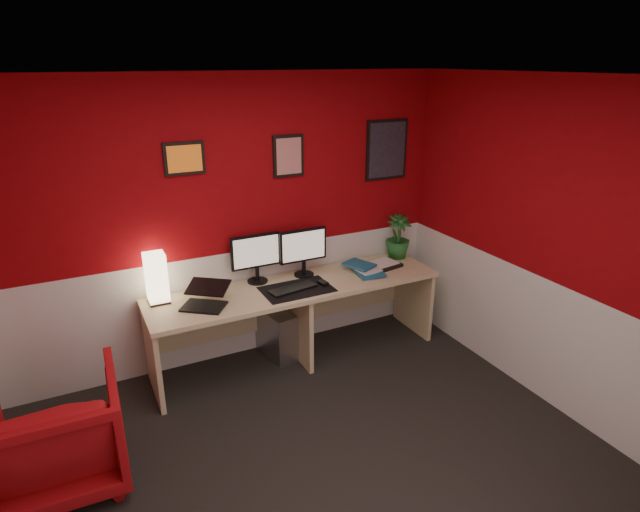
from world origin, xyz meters
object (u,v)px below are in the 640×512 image
at_px(potted_plant, 398,236).
at_px(armchair, 57,434).
at_px(shoji_lamp, 157,279).
at_px(laptop, 203,295).
at_px(pc_tower, 276,333).
at_px(monitor_right, 304,245).
at_px(monitor_left, 256,251).
at_px(desk, 298,322).
at_px(zen_tray, 381,265).

height_order(potted_plant, armchair, potted_plant).
height_order(shoji_lamp, potted_plant, potted_plant).
xyz_separation_m(laptop, pc_tower, (0.69, 0.21, -0.61)).
relative_size(monitor_right, potted_plant, 1.34).
xyz_separation_m(monitor_left, pc_tower, (0.13, -0.08, -0.80)).
xyz_separation_m(monitor_right, potted_plant, (1.03, 0.01, -0.07)).
bearing_deg(desk, armchair, -160.91).
relative_size(desk, shoji_lamp, 6.50).
relative_size(pc_tower, armchair, 0.56).
relative_size(monitor_left, armchair, 0.72).
height_order(laptop, potted_plant, potted_plant).
relative_size(shoji_lamp, pc_tower, 0.89).
distance_m(shoji_lamp, monitor_left, 0.87).
height_order(monitor_left, armchair, monitor_left).
distance_m(monitor_right, zen_tray, 0.80).
height_order(zen_tray, potted_plant, potted_plant).
xyz_separation_m(shoji_lamp, laptop, (0.30, -0.26, -0.09)).
bearing_deg(armchair, desk, -158.85).
relative_size(desk, armchair, 3.25).
relative_size(shoji_lamp, armchair, 0.50).
height_order(zen_tray, pc_tower, zen_tray).
relative_size(zen_tray, armchair, 0.44).
bearing_deg(monitor_left, laptop, -152.48).
height_order(laptop, monitor_left, monitor_left).
height_order(monitor_right, zen_tray, monitor_right).
bearing_deg(laptop, potted_plant, 43.84).
bearing_deg(desk, zen_tray, 2.44).
relative_size(monitor_left, monitor_right, 1.00).
bearing_deg(potted_plant, zen_tray, -152.47).
xyz_separation_m(zen_tray, armchair, (-2.87, -0.72, -0.38)).
bearing_deg(monitor_right, laptop, -166.11).
relative_size(desk, zen_tray, 7.43).
bearing_deg(monitor_left, desk, -38.84).
bearing_deg(laptop, armchair, -114.71).
xyz_separation_m(desk, monitor_right, (0.15, 0.18, 0.66)).
bearing_deg(armchair, laptop, -149.35).
xyz_separation_m(monitor_left, monitor_right, (0.43, -0.05, 0.00)).
bearing_deg(zen_tray, pc_tower, 174.27).
relative_size(monitor_left, potted_plant, 1.34).
distance_m(laptop, armchair, 1.37).
distance_m(monitor_left, monitor_right, 0.44).
relative_size(laptop, monitor_right, 0.57).
height_order(shoji_lamp, pc_tower, shoji_lamp).
bearing_deg(monitor_right, monitor_left, 173.83).
relative_size(desk, monitor_right, 4.48).
bearing_deg(zen_tray, armchair, -165.88).
xyz_separation_m(pc_tower, armchair, (-1.82, -0.83, 0.14)).
distance_m(desk, laptop, 0.97).
relative_size(zen_tray, potted_plant, 0.81).
bearing_deg(monitor_right, potted_plant, 0.40).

